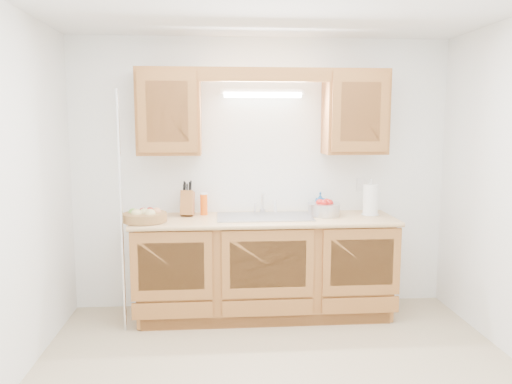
{
  "coord_description": "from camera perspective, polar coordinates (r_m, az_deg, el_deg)",
  "views": [
    {
      "loc": [
        -0.41,
        -3.14,
        1.73
      ],
      "look_at": [
        -0.1,
        0.85,
        1.18
      ],
      "focal_mm": 35.0,
      "sensor_mm": 36.0,
      "label": 1
    }
  ],
  "objects": [
    {
      "name": "fluorescent_fixture",
      "position": [
        4.58,
        0.76,
        11.23
      ],
      "size": [
        0.76,
        0.08,
        0.08
      ],
      "color": "white",
      "rests_on": "room"
    },
    {
      "name": "orange_canister",
      "position": [
        4.56,
        -5.98,
        -1.36
      ],
      "size": [
        0.09,
        0.09,
        0.2
      ],
      "rotation": [
        0.0,
        0.0,
        0.4
      ],
      "color": "#FF5E0E",
      "rests_on": "countertop"
    },
    {
      "name": "fruit_basket",
      "position": [
        4.32,
        -12.59,
        -2.68
      ],
      "size": [
        0.41,
        0.41,
        0.12
      ],
      "rotation": [
        0.0,
        0.0,
        0.11
      ],
      "color": "#A57C42",
      "rests_on": "countertop"
    },
    {
      "name": "knife_block",
      "position": [
        4.54,
        -7.84,
        -1.23
      ],
      "size": [
        0.13,
        0.2,
        0.33
      ],
      "rotation": [
        0.0,
        0.0,
        -0.1
      ],
      "color": "#A25E2F",
      "rests_on": "countertop"
    },
    {
      "name": "apple_bowl",
      "position": [
        4.55,
        7.76,
        -1.86
      ],
      "size": [
        0.33,
        0.33,
        0.15
      ],
      "rotation": [
        0.0,
        0.0,
        0.13
      ],
      "color": "silver",
      "rests_on": "countertop"
    },
    {
      "name": "valance",
      "position": [
        4.36,
        1.04,
        13.28
      ],
      "size": [
        2.2,
        0.05,
        0.12
      ],
      "primitive_type": "cube",
      "color": "#A25E2F",
      "rests_on": "room"
    },
    {
      "name": "sponge",
      "position": [
        4.74,
        7.24,
        -2.16
      ],
      "size": [
        0.12,
        0.09,
        0.02
      ],
      "rotation": [
        0.0,
        0.0,
        0.21
      ],
      "color": "#CC333F",
      "rests_on": "countertop"
    },
    {
      "name": "room",
      "position": [
        3.2,
        3.02,
        -0.73
      ],
      "size": [
        3.52,
        3.5,
        2.5
      ],
      "color": "tan",
      "rests_on": "ground"
    },
    {
      "name": "base_cabinets",
      "position": [
        4.54,
        0.97,
        -8.61
      ],
      "size": [
        2.2,
        0.6,
        0.86
      ],
      "primitive_type": "cube",
      "color": "#A25E2F",
      "rests_on": "ground"
    },
    {
      "name": "upper_cabinet_left",
      "position": [
        4.49,
        -9.89,
        8.99
      ],
      "size": [
        0.55,
        0.33,
        0.75
      ],
      "primitive_type": "cube",
      "color": "#A25E2F",
      "rests_on": "room"
    },
    {
      "name": "wire_shelf_pole",
      "position": [
        4.21,
        -15.16,
        -2.37
      ],
      "size": [
        0.03,
        0.03,
        2.0
      ],
      "primitive_type": "cylinder",
      "color": "silver",
      "rests_on": "ground"
    },
    {
      "name": "upper_cabinet_right",
      "position": [
        4.64,
        11.24,
        8.91
      ],
      "size": [
        0.55,
        0.33,
        0.75
      ],
      "primitive_type": "cube",
      "color": "#A25E2F",
      "rests_on": "room"
    },
    {
      "name": "sink",
      "position": [
        4.45,
        0.98,
        -3.8
      ],
      "size": [
        0.84,
        0.46,
        0.36
      ],
      "color": "#9E9EA3",
      "rests_on": "countertop"
    },
    {
      "name": "countertop",
      "position": [
        4.42,
        1.0,
        -3.19
      ],
      "size": [
        2.3,
        0.63,
        0.04
      ],
      "primitive_type": "cube",
      "color": "#DDAF74",
      "rests_on": "base_cabinets"
    },
    {
      "name": "paper_towel",
      "position": [
        4.61,
        12.94,
        -0.92
      ],
      "size": [
        0.16,
        0.16,
        0.34
      ],
      "rotation": [
        0.0,
        0.0,
        0.24
      ],
      "color": "silver",
      "rests_on": "countertop"
    },
    {
      "name": "soap_bottle",
      "position": [
        4.69,
        7.34,
        -1.18
      ],
      "size": [
        0.11,
        0.11,
        0.19
      ],
      "primitive_type": "imported",
      "rotation": [
        0.0,
        0.0,
        -0.26
      ],
      "color": "#2269AD",
      "rests_on": "countertop"
    },
    {
      "name": "outlet_plate",
      "position": [
        4.86,
        11.89,
        0.86
      ],
      "size": [
        0.08,
        0.01,
        0.12
      ],
      "primitive_type": "cube",
      "color": "white",
      "rests_on": "room"
    }
  ]
}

